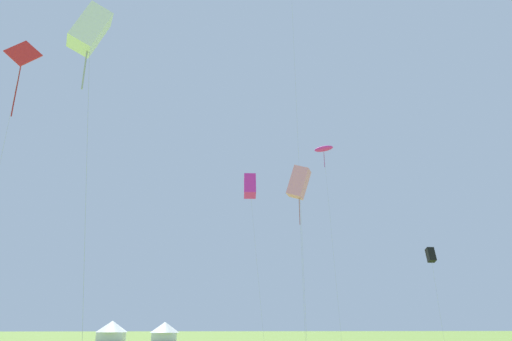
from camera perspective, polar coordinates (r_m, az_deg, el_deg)
kite_red_diamond at (r=45.86m, az=-27.10°, el=12.39°), size 3.14×1.18×26.13m
kite_magenta_box at (r=52.47m, az=-0.76°, el=-1.94°), size 2.20×2.24×18.69m
kite_magenta_parafoil at (r=55.15m, az=8.43°, el=2.63°), size 2.43×2.82×22.39m
kite_black_box at (r=56.80m, az=20.94°, el=-9.80°), size 0.88×1.84×10.56m
kite_pink_box at (r=43.68m, az=5.34°, el=-1.52°), size 2.64×2.77×16.49m
kite_white_box at (r=30.43m, az=-19.97°, el=16.13°), size 3.28×2.08×20.41m
festival_tent_right at (r=66.14m, az=-17.52°, el=-18.44°), size 4.07×4.07×2.65m
festival_tent_left at (r=65.24m, az=-11.31°, el=-18.99°), size 3.85×3.85×2.50m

